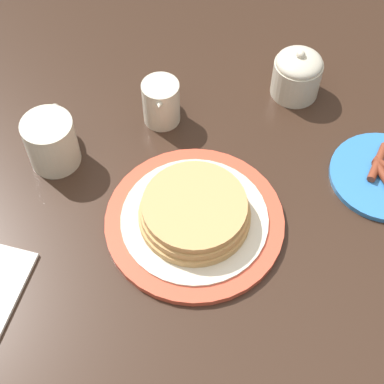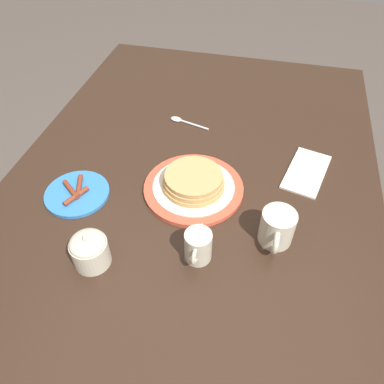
{
  "view_description": "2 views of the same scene",
  "coord_description": "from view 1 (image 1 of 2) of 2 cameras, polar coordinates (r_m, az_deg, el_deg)",
  "views": [
    {
      "loc": [
        -0.42,
        0.01,
        1.55
      ],
      "look_at": [
        0.1,
        0.02,
        0.79
      ],
      "focal_mm": 55.0,
      "sensor_mm": 36.0,
      "label": 1
    },
    {
      "loc": [
        0.78,
        0.18,
        1.52
      ],
      "look_at": [
        0.1,
        0.02,
        0.79
      ],
      "focal_mm": 35.0,
      "sensor_mm": 36.0,
      "label": 2
    }
  ],
  "objects": [
    {
      "name": "sugar_bowl",
      "position": [
        1.08,
        10.16,
        11.23
      ],
      "size": [
        0.09,
        0.09,
        0.1
      ],
      "color": "beige",
      "rests_on": "dining_table"
    },
    {
      "name": "pancake_plate",
      "position": [
        0.9,
        0.25,
        -2.33
      ],
      "size": [
        0.28,
        0.28,
        0.06
      ],
      "color": "#DB5138",
      "rests_on": "dining_table"
    },
    {
      "name": "dining_table",
      "position": [
        0.98,
        1.1,
        -9.1
      ],
      "size": [
        1.55,
        1.07,
        0.76
      ],
      "color": "#332116",
      "rests_on": "ground_plane"
    },
    {
      "name": "creamer_pitcher",
      "position": [
        1.02,
        -3.02,
        8.75
      ],
      "size": [
        0.1,
        0.06,
        0.09
      ],
      "color": "beige",
      "rests_on": "dining_table"
    },
    {
      "name": "coffee_mug",
      "position": [
        0.99,
        -13.46,
        4.89
      ],
      "size": [
        0.12,
        0.08,
        0.09
      ],
      "color": "beige",
      "rests_on": "dining_table"
    },
    {
      "name": "side_plate_bacon",
      "position": [
        1.02,
        18.11,
        1.54
      ],
      "size": [
        0.18,
        0.18,
        0.02
      ],
      "color": "#337AC6",
      "rests_on": "dining_table"
    }
  ]
}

